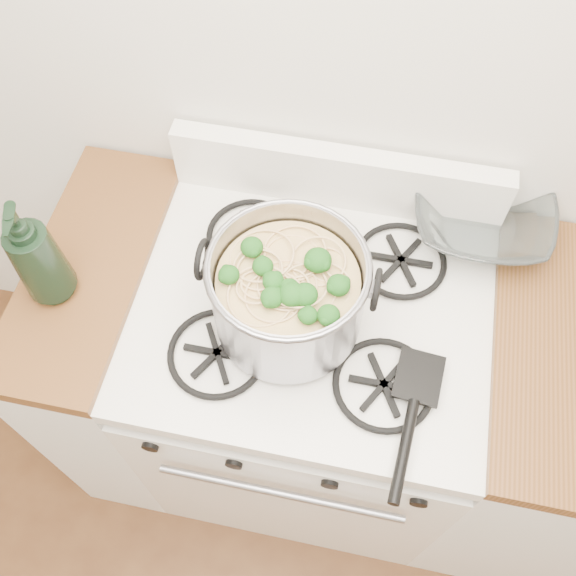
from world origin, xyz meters
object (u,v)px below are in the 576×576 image
Objects in this scene: gas_range at (307,390)px; bottle at (34,253)px; stock_pot at (288,294)px; glass_bowl at (480,220)px; spatula at (420,375)px.

bottle reaches higher than gas_range.
gas_range is 2.71× the size of stock_pot.
stock_pot is (-0.04, -0.04, 0.58)m from gas_range.
glass_bowl is (0.37, 0.32, -0.08)m from stock_pot.
glass_bowl reaches higher than spatula.
bottle is (-0.78, 0.05, 0.12)m from spatula.
stock_pot is 1.10× the size of spatula.
stock_pot is at bearing 168.87° from spatula.
gas_range is at bearing -139.79° from glass_bowl.
bottle is at bearing -176.61° from stock_pot.
bottle reaches higher than glass_bowl.
stock_pot is 0.50m from bottle.
stock_pot is at bearing -14.59° from bottle.
bottle is at bearing -172.42° from gas_range.
glass_bowl is 0.46× the size of bottle.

